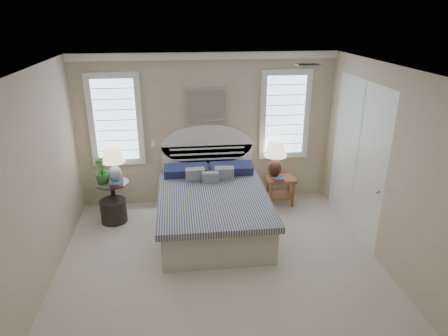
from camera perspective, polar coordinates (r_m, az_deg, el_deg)
floor at (r=5.47m, az=-0.10°, el=-15.95°), size 4.50×5.00×0.01m
ceiling at (r=4.38m, az=-0.13°, el=13.29°), size 4.50×5.00×0.01m
wall_back at (r=7.11m, az=-2.51°, el=5.36°), size 4.50×0.02×2.70m
wall_left at (r=5.05m, az=-26.44°, el=-3.94°), size 0.02×5.00×2.70m
wall_right at (r=5.49m, az=23.92°, el=-1.55°), size 0.02×5.00×2.70m
crown_molding at (r=6.82m, az=-2.66°, el=15.73°), size 4.50×0.08×0.12m
hvac_vent at (r=5.43m, az=11.91°, el=14.23°), size 0.30×0.20×0.02m
switch_plate at (r=7.15m, az=-10.10°, el=3.45°), size 0.08×0.01×0.12m
window_left at (r=7.08m, az=-15.22°, el=6.66°), size 0.90×0.06×1.60m
window_right at (r=7.26m, az=8.65°, el=7.52°), size 0.90×0.06×1.60m
painting at (r=6.95m, az=-2.54°, el=8.99°), size 0.74×0.04×0.58m
closet_door at (r=6.51m, az=18.45°, el=1.31°), size 0.02×1.80×2.40m
bed at (r=6.49m, az=-1.64°, el=-5.42°), size 1.72×2.28×1.47m
side_table_left at (r=7.10m, az=-15.51°, el=-3.79°), size 0.56×0.56×0.63m
nightstand_right at (r=7.33m, az=8.03°, el=-2.38°), size 0.50×0.40×0.53m
floor_pot at (r=7.00m, az=-15.48°, el=-5.90°), size 0.54×0.54×0.39m
lamp_left at (r=6.88m, az=-15.47°, el=0.97°), size 0.44×0.44×0.61m
lamp_right at (r=7.19m, az=7.35°, el=1.89°), size 0.48×0.48×0.66m
potted_plant at (r=6.93m, az=-17.05°, el=-0.42°), size 0.32×0.32×0.44m
books_left at (r=6.84m, az=-15.18°, el=-2.29°), size 0.21×0.17×0.05m
books_right at (r=7.11m, az=7.83°, el=-1.65°), size 0.20×0.15×0.05m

